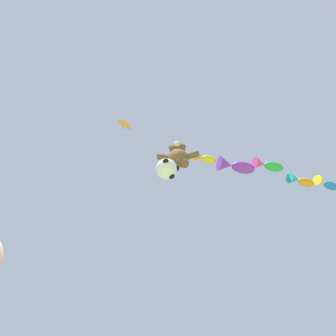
% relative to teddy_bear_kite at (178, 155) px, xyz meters
% --- Properties ---
extents(teddy_bear_kite, '(2.45, 1.08, 2.48)m').
position_rel_teddy_bear_kite_xyz_m(teddy_bear_kite, '(0.00, 0.00, 0.00)').
color(teddy_bear_kite, brown).
extents(soccer_ball_kite, '(1.19, 1.18, 1.09)m').
position_rel_teddy_bear_kite_xyz_m(soccer_ball_kite, '(-0.61, -0.22, -1.79)').
color(soccer_ball_kite, white).
extents(fish_kite_goldfin, '(1.57, 1.03, 0.65)m').
position_rel_teddy_bear_kite_xyz_m(fish_kite_goldfin, '(1.57, 0.89, 1.05)').
color(fish_kite_goldfin, yellow).
extents(fish_kite_violet, '(2.59, 1.55, 1.01)m').
position_rel_teddy_bear_kite_xyz_m(fish_kite_violet, '(3.60, 1.69, 1.16)').
color(fish_kite_violet, purple).
extents(fish_kite_emerald, '(2.18, 1.35, 0.82)m').
position_rel_teddy_bear_kite_xyz_m(fish_kite_emerald, '(5.77, 1.90, 1.33)').
color(fish_kite_emerald, green).
extents(fish_kite_tangerine, '(1.88, 1.26, 0.70)m').
position_rel_teddy_bear_kite_xyz_m(fish_kite_tangerine, '(7.63, 2.67, 0.40)').
color(fish_kite_tangerine, orange).
extents(fish_kite_cobalt, '(1.77, 1.35, 0.68)m').
position_rel_teddy_bear_kite_xyz_m(fish_kite_cobalt, '(9.55, 3.26, 0.70)').
color(fish_kite_cobalt, blue).
extents(diamond_kite, '(0.86, 0.77, 2.74)m').
position_rel_teddy_bear_kite_xyz_m(diamond_kite, '(-3.42, -1.03, 2.87)').
color(diamond_kite, orange).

